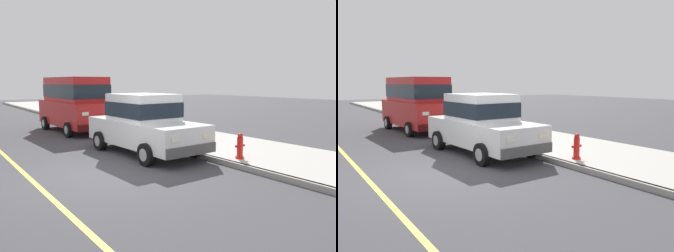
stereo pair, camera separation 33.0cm
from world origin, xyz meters
TOP-DOWN VIEW (x-y plane):
  - ground_plane at (0.00, 0.00)m, footprint 80.00×80.00m
  - curb at (3.20, 0.00)m, footprint 0.16×64.00m
  - sidewalk at (5.00, 0.00)m, footprint 3.60×64.00m
  - lane_centre_line at (-1.60, 0.00)m, footprint 0.12×57.60m
  - car_white_sedan at (2.17, 1.58)m, footprint 2.16×4.66m
  - car_red_van at (2.16, 7.64)m, footprint 2.25×4.96m
  - dog_white at (4.21, 1.10)m, footprint 0.37×0.72m
  - fire_hydrant at (3.65, -1.17)m, footprint 0.34×0.24m

SIDE VIEW (x-z plane):
  - ground_plane at x=0.00m, z-range 0.00..0.00m
  - lane_centre_line at x=-1.60m, z-range 0.00..0.01m
  - curb at x=3.20m, z-range 0.00..0.14m
  - sidewalk at x=5.00m, z-range 0.00..0.14m
  - dog_white at x=4.21m, z-range 0.18..0.67m
  - fire_hydrant at x=3.65m, z-range 0.11..0.84m
  - car_white_sedan at x=2.17m, z-range 0.02..1.94m
  - car_red_van at x=2.16m, z-range 0.13..2.65m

